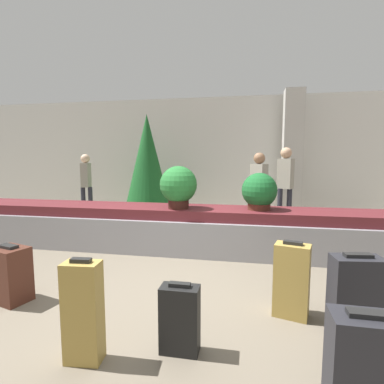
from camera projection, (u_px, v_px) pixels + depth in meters
ground_plane at (165, 293)px, 3.32m from camera, size 18.00×18.00×0.00m
back_wall at (218, 154)px, 8.57m from camera, size 18.00×0.06×3.20m
carousel at (192, 229)px, 4.87m from camera, size 8.54×0.94×0.70m
pillar at (292, 154)px, 7.62m from camera, size 0.48×0.48×3.20m
suitcase_0 at (83, 312)px, 2.17m from camera, size 0.28×0.18×0.78m
suitcase_1 at (180, 319)px, 2.29m from camera, size 0.30×0.16×0.55m
suitcase_2 at (356, 297)px, 2.49m from camera, size 0.42×0.27×0.71m
suitcase_3 at (292, 280)px, 2.80m from camera, size 0.35×0.27×0.73m
suitcase_4 at (10, 274)px, 3.11m from camera, size 0.43×0.36×0.60m
suitcase_5 at (364, 366)px, 1.71m from camera, size 0.39×0.25×0.64m
potted_plant_0 at (259, 192)px, 4.59m from camera, size 0.54×0.54×0.57m
potted_plant_1 at (178, 186)px, 4.68m from camera, size 0.59×0.59×0.67m
traveler_0 at (86, 180)px, 7.59m from camera, size 0.31×0.35×1.59m
traveler_1 at (285, 179)px, 6.55m from camera, size 0.37×0.33×1.72m
traveler_2 at (259, 186)px, 5.95m from camera, size 0.36×0.35×1.60m
decorated_tree at (147, 162)px, 7.60m from camera, size 1.18×1.18×2.59m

